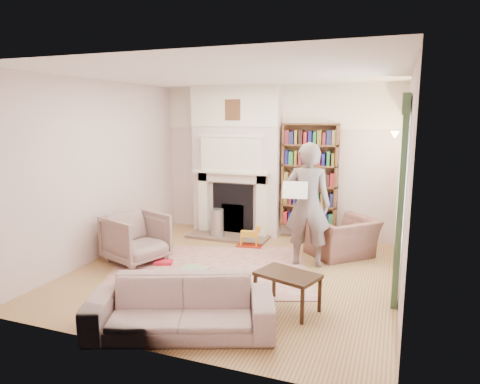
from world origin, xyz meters
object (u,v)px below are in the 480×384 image
at_px(bookcase, 310,176).
at_px(paraffin_heater, 217,224).
at_px(armchair_left, 136,238).
at_px(sofa, 181,307).
at_px(armchair_reading, 342,237).
at_px(rocking_horse, 249,236).
at_px(man_reading, 308,205).
at_px(coffee_table, 287,292).

bearing_deg(bookcase, paraffin_heater, -159.92).
distance_m(armchair_left, sofa, 2.43).
bearing_deg(armchair_left, paraffin_heater, -2.88).
bearing_deg(armchair_reading, sofa, 23.18).
relative_size(bookcase, rocking_horse, 4.15).
bearing_deg(man_reading, sofa, 63.40).
xyz_separation_m(bookcase, coffee_table, (0.37, -3.02, -0.95)).
bearing_deg(rocking_horse, coffee_table, -70.02).
distance_m(armchair_reading, rocking_horse, 1.56).
distance_m(man_reading, coffee_table, 1.76).
height_order(armchair_reading, man_reading, man_reading).
bearing_deg(rocking_horse, armchair_left, -147.72).
height_order(armchair_reading, rocking_horse, armchair_reading).
relative_size(man_reading, rocking_horse, 4.20).
distance_m(armchair_reading, paraffin_heater, 2.31).
relative_size(coffee_table, paraffin_heater, 1.27).
height_order(armchair_left, rocking_horse, armchair_left).
distance_m(sofa, paraffin_heater, 3.50).
relative_size(armchair_left, man_reading, 0.44).
bearing_deg(paraffin_heater, armchair_left, -112.61).
bearing_deg(coffee_table, rocking_horse, 138.47).
xyz_separation_m(sofa, rocking_horse, (-0.29, 3.01, -0.09)).
xyz_separation_m(bookcase, armchair_left, (-2.25, -2.19, -0.80)).
bearing_deg(paraffin_heater, armchair_reading, -6.06).
distance_m(bookcase, armchair_reading, 1.39).
xyz_separation_m(armchair_left, sofa, (1.71, -1.73, -0.10)).
xyz_separation_m(armchair_left, rocking_horse, (1.41, 1.28, -0.18)).
xyz_separation_m(armchair_left, man_reading, (2.51, 0.77, 0.56)).
distance_m(armchair_reading, sofa, 3.34).
bearing_deg(armchair_left, sofa, -115.55).
xyz_separation_m(man_reading, coffee_table, (0.11, -1.60, -0.71)).
distance_m(bookcase, man_reading, 1.46).
distance_m(coffee_table, paraffin_heater, 3.13).
distance_m(sofa, coffee_table, 1.28).
xyz_separation_m(armchair_reading, man_reading, (-0.45, -0.60, 0.62)).
distance_m(man_reading, paraffin_heater, 2.13).
bearing_deg(sofa, armchair_reading, 46.86).
relative_size(bookcase, man_reading, 0.99).
distance_m(bookcase, coffee_table, 3.19).
height_order(bookcase, armchair_reading, bookcase).
bearing_deg(paraffin_heater, bookcase, 20.08).
distance_m(armchair_left, coffee_table, 2.76).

